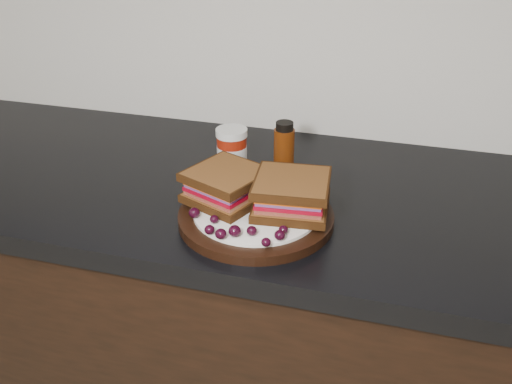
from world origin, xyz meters
TOP-DOWN VIEW (x-y plane):
  - base_cabinets at (0.00, 1.70)m, footprint 3.96×0.58m
  - countertop at (0.00, 1.70)m, footprint 3.98×0.60m
  - plate at (0.29, 1.57)m, footprint 0.28×0.28m
  - sandwich_left at (0.22, 1.59)m, footprint 0.17×0.17m
  - sandwich_right at (0.35, 1.59)m, footprint 0.14×0.14m
  - grape_0 at (0.19, 1.51)m, footprint 0.02×0.02m
  - grape_1 at (0.23, 1.50)m, footprint 0.02×0.02m
  - grape_2 at (0.23, 1.47)m, footprint 0.02×0.02m
  - grape_3 at (0.26, 1.46)m, footprint 0.02×0.02m
  - grape_4 at (0.28, 1.47)m, footprint 0.02×0.02m
  - grape_5 at (0.30, 1.49)m, footprint 0.02×0.02m
  - grape_6 at (0.33, 1.46)m, footprint 0.02×0.02m
  - grape_7 at (0.35, 1.49)m, footprint 0.02×0.02m
  - grape_8 at (0.35, 1.50)m, footprint 0.02×0.02m
  - grape_9 at (0.33, 1.54)m, footprint 0.02×0.02m
  - grape_10 at (0.37, 1.57)m, footprint 0.02×0.02m
  - grape_11 at (0.35, 1.59)m, footprint 0.02×0.02m
  - grape_12 at (0.35, 1.60)m, footprint 0.02×0.02m
  - grape_13 at (0.22, 1.64)m, footprint 0.02×0.02m
  - grape_14 at (0.22, 1.61)m, footprint 0.02×0.02m
  - grape_15 at (0.22, 1.58)m, footprint 0.02×0.02m
  - grape_16 at (0.21, 1.56)m, footprint 0.02×0.02m
  - grape_17 at (0.23, 1.60)m, footprint 0.02×0.02m
  - grape_18 at (0.20, 1.58)m, footprint 0.02×0.02m
  - grape_19 at (0.21, 1.58)m, footprint 0.02×0.02m
  - condiment_jar at (0.18, 1.75)m, footprint 0.09×0.09m
  - oil_bottle at (0.29, 1.76)m, footprint 0.06×0.06m

SIDE VIEW (x-z plane):
  - base_cabinets at x=0.00m, z-range 0.00..0.86m
  - countertop at x=0.00m, z-range 0.86..0.90m
  - plate at x=0.29m, z-range 0.90..0.92m
  - grape_1 at x=0.23m, z-range 0.92..0.94m
  - grape_6 at x=0.33m, z-range 0.92..0.94m
  - grape_8 at x=0.35m, z-range 0.92..0.94m
  - grape_19 at x=0.21m, z-range 0.92..0.94m
  - grape_11 at x=0.35m, z-range 0.92..0.94m
  - grape_9 at x=0.33m, z-range 0.92..0.94m
  - grape_14 at x=0.22m, z-range 0.92..0.94m
  - grape_15 at x=0.22m, z-range 0.92..0.94m
  - grape_2 at x=0.23m, z-range 0.92..0.94m
  - grape_5 at x=0.30m, z-range 0.92..0.94m
  - grape_16 at x=0.21m, z-range 0.92..0.94m
  - grape_13 at x=0.22m, z-range 0.92..0.94m
  - grape_7 at x=0.35m, z-range 0.92..0.94m
  - grape_17 at x=0.23m, z-range 0.92..0.94m
  - grape_12 at x=0.35m, z-range 0.92..0.94m
  - grape_3 at x=0.26m, z-range 0.92..0.94m
  - grape_0 at x=0.19m, z-range 0.92..0.94m
  - grape_18 at x=0.20m, z-range 0.92..0.94m
  - grape_10 at x=0.37m, z-range 0.92..0.94m
  - grape_4 at x=0.28m, z-range 0.92..0.94m
  - condiment_jar at x=0.18m, z-range 0.90..1.00m
  - sandwich_left at x=0.22m, z-range 0.92..0.98m
  - sandwich_right at x=0.35m, z-range 0.92..0.98m
  - oil_bottle at x=0.29m, z-range 0.90..1.02m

